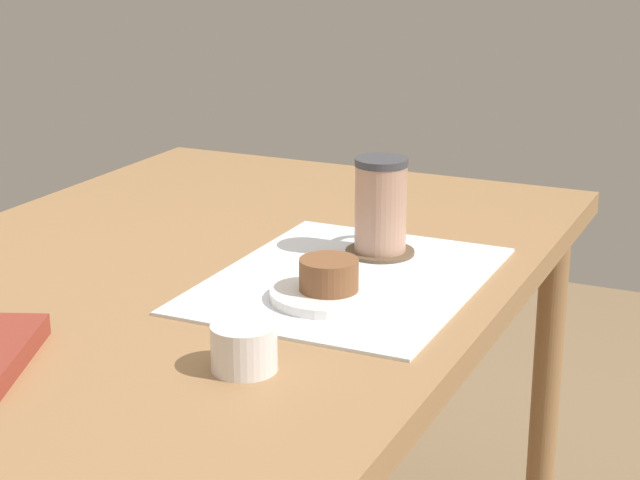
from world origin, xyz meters
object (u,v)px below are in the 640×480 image
(coffee_mug, at_px, (381,204))
(sugar_bowl, at_px, (244,347))
(dining_table, at_px, (205,315))
(pastry_plate, at_px, (329,294))
(pastry, at_px, (329,275))

(coffee_mug, height_order, sugar_bowl, coffee_mug)
(dining_table, height_order, sugar_bowl, sugar_bowl)
(sugar_bowl, bearing_deg, pastry_plate, 0.63)
(sugar_bowl, bearing_deg, dining_table, 37.59)
(dining_table, xyz_separation_m, coffee_mug, (0.13, -0.21, 0.15))
(dining_table, distance_m, pastry, 0.26)
(pastry_plate, xyz_separation_m, pastry, (0.00, 0.00, 0.03))
(pastry, distance_m, sugar_bowl, 0.22)
(coffee_mug, distance_m, sugar_bowl, 0.42)
(pastry, bearing_deg, pastry_plate, 0.00)
(pastry_plate, height_order, sugar_bowl, sugar_bowl)
(pastry, bearing_deg, dining_table, 72.35)
(dining_table, height_order, pastry_plate, pastry_plate)
(pastry_plate, distance_m, coffee_mug, 0.21)
(pastry_plate, relative_size, pastry, 2.00)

